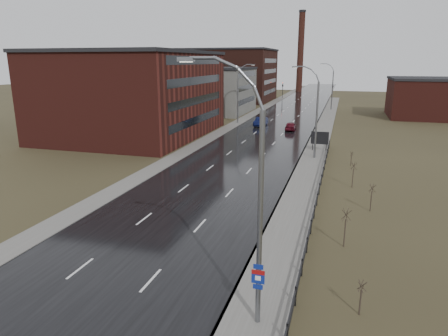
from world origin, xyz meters
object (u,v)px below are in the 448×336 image
Objects in this scene: billboard at (320,138)px; car_near at (261,122)px; car_far at (291,126)px; streetlight_main at (253,201)px.

billboard reaches higher than car_near.
car_far is (-5.97, 15.98, -1.08)m from billboard.
car_near is at bearing -30.52° from car_far.
car_near reaches higher than car_far.
billboard reaches higher than car_far.
billboard is 22.71m from car_near.
car_far is (-5.34, 54.46, -5.32)m from streetlight_main.
billboard is at bearing 89.07° from streetlight_main.
billboard is (0.63, 38.48, -4.23)m from streetlight_main.
car_near is 1.15× the size of car_far.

